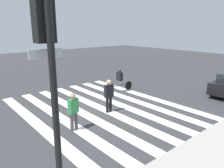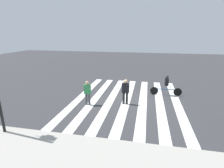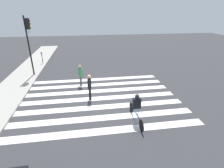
# 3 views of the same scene
# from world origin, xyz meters

# --- Properties ---
(ground_plane) EXTENTS (60.00, 60.00, 0.00)m
(ground_plane) POSITION_xyz_m (0.00, 0.00, 0.00)
(ground_plane) COLOR #38383A
(sidewalk_curb) EXTENTS (36.00, 2.50, 0.14)m
(sidewalk_curb) POSITION_xyz_m (0.00, 6.25, 0.07)
(sidewalk_curb) COLOR #ADA89E
(sidewalk_curb) RESTS_ON ground_plane
(crosswalk_stripes) EXTENTS (7.32, 10.00, 0.01)m
(crosswalk_stripes) POSITION_xyz_m (0.00, 0.00, 0.00)
(crosswalk_stripes) COLOR white
(crosswalk_stripes) RESTS_ON ground_plane
(traffic_light) EXTENTS (0.60, 0.50, 4.98)m
(traffic_light) POSITION_xyz_m (5.10, 5.29, 3.48)
(traffic_light) COLOR black
(traffic_light) RESTS_ON ground_plane
(pedestrian_adult_yellow_jacket) EXTENTS (0.49, 0.32, 1.62)m
(pedestrian_adult_yellow_jacket) POSITION_xyz_m (2.42, 1.31, 0.92)
(pedestrian_adult_yellow_jacket) COLOR #4C4C51
(pedestrian_adult_yellow_jacket) RESTS_ON ground_plane
(pedestrian_adult_tall_backpack) EXTENTS (0.48, 0.25, 1.69)m
(pedestrian_adult_tall_backpack) POSITION_xyz_m (0.02, 0.69, 0.95)
(pedestrian_adult_tall_backpack) COLOR black
(pedestrian_adult_tall_backpack) RESTS_ON ground_plane
(cyclist_far_lane) EXTENTS (2.32, 0.41, 1.57)m
(cyclist_far_lane) POSITION_xyz_m (-2.77, -1.60, 0.86)
(cyclist_far_lane) COLOR black
(cyclist_far_lane) RESTS_ON ground_plane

